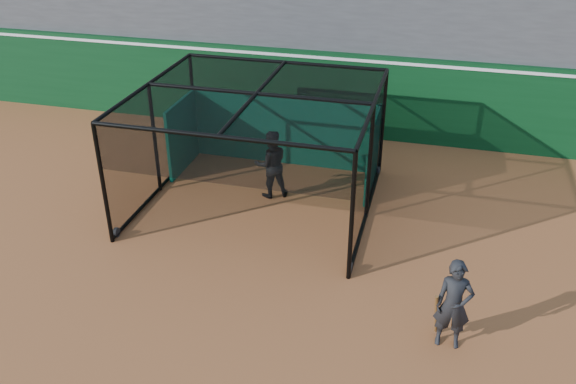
# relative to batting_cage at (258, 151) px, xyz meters

# --- Properties ---
(ground) EXTENTS (120.00, 120.00, 0.00)m
(ground) POSITION_rel_batting_cage_xyz_m (0.72, -3.78, -1.39)
(ground) COLOR #9A552C
(ground) RESTS_ON ground
(outfield_wall) EXTENTS (50.00, 0.50, 2.50)m
(outfield_wall) POSITION_rel_batting_cage_xyz_m (0.72, 4.72, -0.10)
(outfield_wall) COLOR #0A3817
(outfield_wall) RESTS_ON ground
(batting_cage) EXTENTS (5.30, 4.97, 2.78)m
(batting_cage) POSITION_rel_batting_cage_xyz_m (0.00, 0.00, 0.00)
(batting_cage) COLOR black
(batting_cage) RESTS_ON ground
(batter) EXTENTS (1.04, 0.96, 1.71)m
(batter) POSITION_rel_batting_cage_xyz_m (0.18, 0.43, -0.53)
(batter) COLOR black
(batter) RESTS_ON ground
(on_deck_player) EXTENTS (0.64, 0.45, 1.68)m
(on_deck_player) POSITION_rel_batting_cage_xyz_m (4.57, -3.87, -0.55)
(on_deck_player) COLOR black
(on_deck_player) RESTS_ON ground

